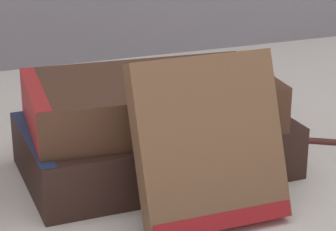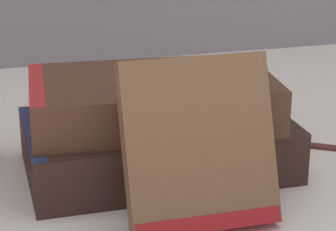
{
  "view_description": "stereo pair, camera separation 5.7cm",
  "coord_description": "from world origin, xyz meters",
  "px_view_note": "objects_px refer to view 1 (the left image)",
  "views": [
    {
      "loc": [
        -0.2,
        -0.52,
        0.26
      ],
      "look_at": [
        -0.0,
        -0.02,
        0.06
      ],
      "focal_mm": 75.0,
      "sensor_mm": 36.0,
      "label": 1
    },
    {
      "loc": [
        -0.15,
        -0.54,
        0.26
      ],
      "look_at": [
        -0.0,
        -0.02,
        0.06
      ],
      "focal_mm": 75.0,
      "sensor_mm": 36.0,
      "label": 2
    }
  ],
  "objects_px": {
    "fountain_pen": "(307,138)",
    "book_flat_top": "(144,101)",
    "book_flat_bottom": "(149,146)",
    "book_leaning_front": "(209,149)",
    "reading_glasses": "(89,115)",
    "pocket_watch": "(200,71)"
  },
  "relations": [
    {
      "from": "fountain_pen",
      "to": "book_flat_top",
      "type": "bearing_deg",
      "value": -146.0
    },
    {
      "from": "book_flat_bottom",
      "to": "fountain_pen",
      "type": "distance_m",
      "value": 0.16
    },
    {
      "from": "book_leaning_front",
      "to": "book_flat_bottom",
      "type": "bearing_deg",
      "value": 96.21
    },
    {
      "from": "book_flat_top",
      "to": "reading_glasses",
      "type": "relative_size",
      "value": 1.86
    },
    {
      "from": "book_flat_top",
      "to": "reading_glasses",
      "type": "xyz_separation_m",
      "value": [
        -0.01,
        0.15,
        -0.06
      ]
    },
    {
      "from": "book_flat_bottom",
      "to": "book_flat_top",
      "type": "bearing_deg",
      "value": -177.99
    },
    {
      "from": "fountain_pen",
      "to": "reading_glasses",
      "type": "bearing_deg",
      "value": 173.28
    },
    {
      "from": "book_flat_top",
      "to": "reading_glasses",
      "type": "distance_m",
      "value": 0.16
    },
    {
      "from": "book_flat_top",
      "to": "book_leaning_front",
      "type": "distance_m",
      "value": 0.1
    },
    {
      "from": "pocket_watch",
      "to": "reading_glasses",
      "type": "height_order",
      "value": "pocket_watch"
    },
    {
      "from": "fountain_pen",
      "to": "book_flat_bottom",
      "type": "bearing_deg",
      "value": -146.02
    },
    {
      "from": "book_flat_bottom",
      "to": "book_flat_top",
      "type": "distance_m",
      "value": 0.04
    },
    {
      "from": "book_flat_top",
      "to": "pocket_watch",
      "type": "relative_size",
      "value": 4.01
    },
    {
      "from": "book_leaning_front",
      "to": "book_flat_top",
      "type": "bearing_deg",
      "value": 98.81
    },
    {
      "from": "book_flat_bottom",
      "to": "fountain_pen",
      "type": "height_order",
      "value": "book_flat_bottom"
    },
    {
      "from": "book_flat_bottom",
      "to": "book_leaning_front",
      "type": "bearing_deg",
      "value": -84.15
    },
    {
      "from": "reading_glasses",
      "to": "fountain_pen",
      "type": "height_order",
      "value": "fountain_pen"
    },
    {
      "from": "book_flat_bottom",
      "to": "book_leaning_front",
      "type": "relative_size",
      "value": 1.81
    },
    {
      "from": "book_leaning_front",
      "to": "pocket_watch",
      "type": "xyz_separation_m",
      "value": [
        0.03,
        0.09,
        0.03
      ]
    },
    {
      "from": "book_flat_top",
      "to": "fountain_pen",
      "type": "distance_m",
      "value": 0.18
    },
    {
      "from": "reading_glasses",
      "to": "fountain_pen",
      "type": "distance_m",
      "value": 0.23
    },
    {
      "from": "book_flat_top",
      "to": "book_leaning_front",
      "type": "height_order",
      "value": "book_leaning_front"
    }
  ]
}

